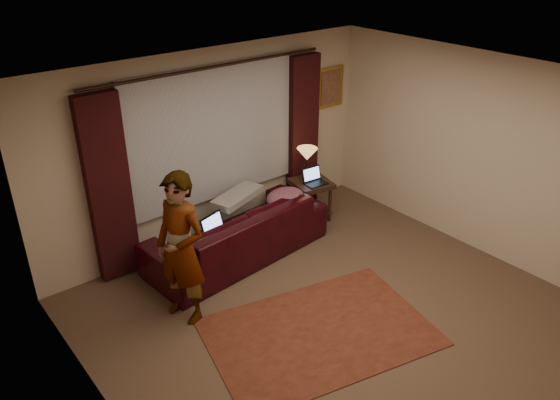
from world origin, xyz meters
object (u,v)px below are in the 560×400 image
at_px(laptop_table, 316,177).
at_px(person, 181,249).
at_px(tiffany_lamp, 307,164).
at_px(sofa, 237,223).
at_px(end_table, 311,200).
at_px(laptop_sofa, 220,228).

relative_size(laptop_table, person, 0.19).
distance_m(laptop_table, person, 2.67).
bearing_deg(tiffany_lamp, sofa, -169.48).
bearing_deg(laptop_table, end_table, 88.49).
distance_m(sofa, tiffany_lamp, 1.50).
distance_m(laptop_sofa, person, 0.96).
height_order(tiffany_lamp, laptop_table, tiffany_lamp).
bearing_deg(end_table, laptop_table, -96.13).
xyz_separation_m(laptop_sofa, tiffany_lamp, (1.80, 0.43, 0.22)).
distance_m(sofa, person, 1.38).
xyz_separation_m(end_table, tiffany_lamp, (0.00, 0.11, 0.54)).
height_order(laptop_table, person, person).
bearing_deg(person, end_table, 90.30).
height_order(sofa, laptop_sofa, sofa).
xyz_separation_m(laptop_sofa, end_table, (1.79, 0.32, -0.32)).
distance_m(sofa, end_table, 1.45).
relative_size(laptop_sofa, tiffany_lamp, 0.82).
bearing_deg(sofa, person, 24.09).
bearing_deg(person, sofa, 102.23).
distance_m(laptop_sofa, laptop_table, 1.80).
bearing_deg(laptop_sofa, end_table, -5.59).
height_order(sofa, person, person).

